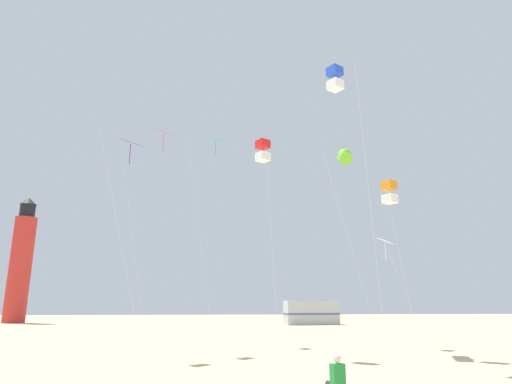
% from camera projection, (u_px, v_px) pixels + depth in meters
% --- Properties ---
extents(kite_flyer_standing, '(0.44, 0.56, 1.16)m').
position_uv_depth(kite_flyer_standing, '(336.00, 377.00, 11.08)').
color(kite_flyer_standing, '#238438').
rests_on(kite_flyer_standing, ground).
extents(kite_box_orange, '(1.25, 1.14, 8.46)m').
position_uv_depth(kite_box_orange, '(389.00, 192.00, 22.41)').
color(kite_box_orange, silver).
rests_on(kite_box_orange, ground).
extents(kite_tube_lime, '(2.44, 2.84, 11.20)m').
position_uv_depth(kite_tube_lime, '(345.00, 157.00, 25.14)').
color(kite_tube_lime, silver).
rests_on(kite_tube_lime, ground).
extents(kite_diamond_violet, '(2.71, 2.05, 10.80)m').
position_uv_depth(kite_diamond_violet, '(130.00, 150.00, 22.87)').
color(kite_diamond_violet, silver).
rests_on(kite_diamond_violet, ground).
extents(kite_box_blue, '(2.19, 2.19, 13.35)m').
position_uv_depth(kite_box_blue, '(335.00, 79.00, 20.97)').
color(kite_box_blue, silver).
rests_on(kite_box_blue, ground).
extents(kite_box_scarlet, '(1.13, 1.13, 10.86)m').
position_uv_depth(kite_box_scarlet, '(263.00, 151.00, 23.45)').
color(kite_box_scarlet, silver).
rests_on(kite_box_scarlet, ground).
extents(kite_diamond_white, '(2.48, 2.26, 6.26)m').
position_uv_depth(kite_diamond_white, '(386.00, 244.00, 26.27)').
color(kite_diamond_white, silver).
rests_on(kite_diamond_white, ground).
extents(kite_diamond_rainbow, '(3.17, 3.17, 12.47)m').
position_uv_depth(kite_diamond_rainbow, '(161.00, 141.00, 25.87)').
color(kite_diamond_rainbow, silver).
rests_on(kite_diamond_rainbow, ground).
extents(kite_diamond_cyan, '(2.56, 2.56, 13.87)m').
position_uv_depth(kite_diamond_cyan, '(214.00, 149.00, 30.85)').
color(kite_diamond_cyan, silver).
rests_on(kite_diamond_cyan, ground).
extents(lighthouse_distant, '(2.80, 2.80, 16.80)m').
position_uv_depth(lighthouse_distant, '(21.00, 262.00, 59.57)').
color(lighthouse_distant, red).
rests_on(lighthouse_distant, ground).
extents(rv_van_silver, '(6.61, 2.85, 2.80)m').
position_uv_depth(rv_van_silver, '(311.00, 313.00, 53.28)').
color(rv_van_silver, '#B7BABF').
rests_on(rv_van_silver, ground).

